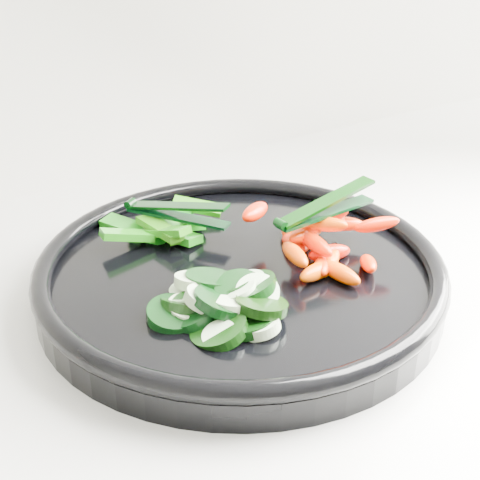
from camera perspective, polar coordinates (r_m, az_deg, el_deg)
veggie_tray at (r=0.62m, az=0.00°, el=-2.84°), size 0.46×0.46×0.04m
cucumber_pile at (r=0.55m, az=-2.06°, el=-5.40°), size 0.12×0.12×0.04m
carrot_pile at (r=0.63m, az=6.54°, el=0.09°), size 0.13×0.14×0.05m
pepper_pile at (r=0.68m, az=-6.37°, el=1.08°), size 0.14×0.11×0.04m
tong_carrot at (r=0.62m, az=7.15°, el=2.71°), size 0.11×0.02×0.02m
tong_pepper at (r=0.67m, az=-5.64°, el=2.50°), size 0.08×0.10×0.02m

